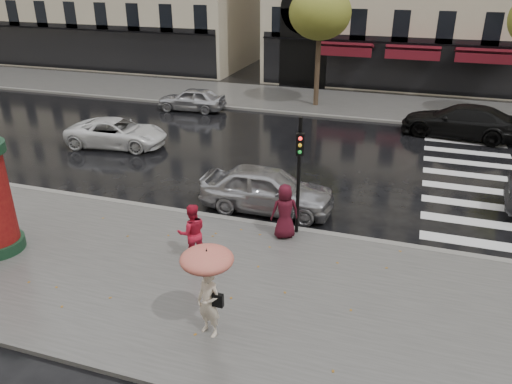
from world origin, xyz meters
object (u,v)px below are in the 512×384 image
(man_burgundy, at_px, (285,211))
(car_white, at_px, (117,133))
(car_silver, at_px, (267,189))
(car_far_silver, at_px, (191,99))
(traffic_light, at_px, (299,166))
(woman_umbrella, at_px, (208,278))
(car_black, at_px, (460,121))
(woman_red, at_px, (192,232))

(man_burgundy, distance_m, car_white, 11.18)
(car_silver, relative_size, car_far_silver, 1.17)
(car_silver, bearing_deg, traffic_light, -137.83)
(woman_umbrella, bearing_deg, car_white, 130.39)
(car_silver, height_order, car_white, car_silver)
(man_burgundy, bearing_deg, car_white, -59.09)
(traffic_light, relative_size, car_silver, 0.81)
(car_black, bearing_deg, woman_umbrella, -11.05)
(man_burgundy, height_order, car_far_silver, man_burgundy)
(woman_red, distance_m, man_burgundy, 2.87)
(man_burgundy, height_order, car_black, man_burgundy)
(car_white, distance_m, car_black, 16.13)
(man_burgundy, xyz_separation_m, car_black, (5.39, 12.22, -0.19))
(car_white, bearing_deg, car_silver, -123.22)
(woman_red, xyz_separation_m, car_silver, (0.99, 3.79, -0.19))
(woman_red, height_order, traffic_light, traffic_light)
(man_burgundy, distance_m, car_far_silver, 15.39)
(woman_umbrella, distance_m, traffic_light, 5.13)
(traffic_light, xyz_separation_m, car_far_silver, (-9.14, 12.27, -1.66))
(car_silver, bearing_deg, car_far_silver, 34.59)
(car_far_silver, bearing_deg, car_silver, 31.70)
(woman_umbrella, relative_size, man_burgundy, 1.30)
(car_white, distance_m, car_far_silver, 6.70)
(woman_umbrella, xyz_separation_m, man_burgundy, (0.43, 4.69, -0.60))
(car_black, xyz_separation_m, car_far_silver, (-14.23, 0.38, -0.12))
(woman_umbrella, xyz_separation_m, car_black, (5.82, 16.91, -0.79))
(car_black, relative_size, car_far_silver, 1.39)
(car_white, relative_size, car_far_silver, 1.18)
(traffic_light, distance_m, car_white, 11.39)
(man_burgundy, bearing_deg, woman_red, 16.82)
(woman_umbrella, height_order, car_silver, woman_umbrella)
(woman_umbrella, height_order, man_burgundy, woman_umbrella)
(man_burgundy, xyz_separation_m, traffic_light, (0.30, 0.33, 1.35))
(woman_umbrella, xyz_separation_m, car_far_silver, (-8.41, 17.29, -0.91))
(traffic_light, height_order, car_silver, traffic_light)
(man_burgundy, relative_size, car_far_silver, 0.44)
(woman_red, height_order, car_far_silver, woman_red)
(woman_umbrella, bearing_deg, car_black, 71.00)
(traffic_light, xyz_separation_m, car_silver, (-1.38, 1.47, -1.55))
(woman_umbrella, relative_size, car_black, 0.41)
(car_far_silver, bearing_deg, car_white, -9.39)
(man_burgundy, height_order, car_silver, man_burgundy)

